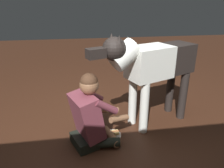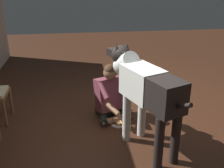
{
  "view_description": "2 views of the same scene",
  "coord_description": "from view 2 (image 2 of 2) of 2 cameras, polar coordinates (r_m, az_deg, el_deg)",
  "views": [
    {
      "loc": [
        0.38,
        2.33,
        1.62
      ],
      "look_at": [
        0.0,
        -0.09,
        0.64
      ],
      "focal_mm": 34.52,
      "sensor_mm": 36.0,
      "label": 1
    },
    {
      "loc": [
        -3.48,
        0.65,
        2.13
      ],
      "look_at": [
        0.05,
        0.17,
        0.66
      ],
      "focal_mm": 43.02,
      "sensor_mm": 36.0,
      "label": 2
    }
  ],
  "objects": [
    {
      "name": "large_dog",
      "position": [
        3.32,
        6.98,
        -0.76
      ],
      "size": [
        1.59,
        0.76,
        1.26
      ],
      "color": "white",
      "rests_on": "ground"
    },
    {
      "name": "ground_plane",
      "position": [
        4.13,
        2.52,
        -8.66
      ],
      "size": [
        14.0,
        14.0,
        0.0
      ],
      "primitive_type": "plane",
      "color": "#3B2013"
    },
    {
      "name": "person_sitting_on_floor",
      "position": [
        4.19,
        -0.35,
        -2.54
      ],
      "size": [
        0.73,
        0.61,
        0.88
      ],
      "color": "black",
      "rests_on": "ground"
    },
    {
      "name": "hot_dog_on_plate",
      "position": [
        4.14,
        1.46,
        -8.16
      ],
      "size": [
        0.26,
        0.26,
        0.06
      ],
      "color": "silver",
      "rests_on": "ground"
    }
  ]
}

